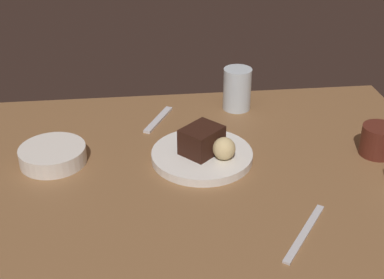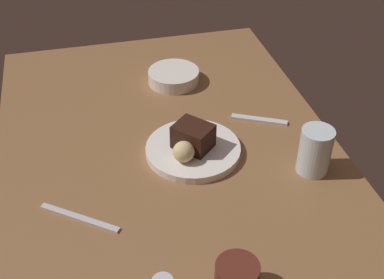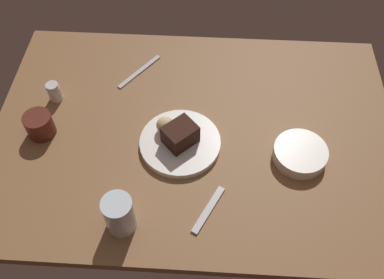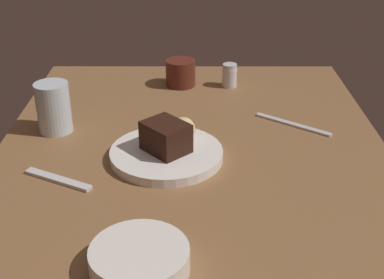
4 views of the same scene
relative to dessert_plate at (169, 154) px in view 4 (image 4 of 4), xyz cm
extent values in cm
cube|color=brown|center=(3.73, 5.39, -2.47)|extent=(120.00, 84.00, 3.00)
cylinder|color=white|center=(0.00, 0.00, 0.00)|extent=(23.35, 23.35, 1.94)
cube|color=black|center=(0.10, -0.04, 4.05)|extent=(11.29, 11.20, 6.16)
sphere|color=#DBC184|center=(-4.49, 3.39, 3.54)|extent=(5.14, 5.14, 5.14)
cylinder|color=silver|center=(-40.17, 15.44, 1.62)|extent=(4.04, 4.04, 5.18)
cylinder|color=silver|center=(-40.17, 15.44, 4.81)|extent=(3.83, 3.83, 1.20)
cylinder|color=silver|center=(-12.87, -25.75, 4.77)|extent=(7.60, 7.60, 11.47)
cylinder|color=white|center=(33.92, -2.49, 0.94)|extent=(15.08, 15.08, 3.82)
cylinder|color=#562319|center=(-40.99, 2.11, 2.61)|extent=(8.09, 8.09, 7.17)
cube|color=silver|center=(8.91, -20.50, -0.62)|extent=(8.41, 14.18, 0.70)
cube|color=silver|center=(-15.68, 28.74, -0.72)|extent=(12.42, 16.11, 0.50)
camera|label=1|loc=(13.96, 103.75, 63.05)|focal=49.63mm
camera|label=2|loc=(-93.79, 23.43, 77.96)|focal=47.29mm
camera|label=3|loc=(7.58, -70.37, 98.73)|focal=39.43mm
camera|label=4|loc=(95.33, 4.90, 53.00)|focal=49.48mm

